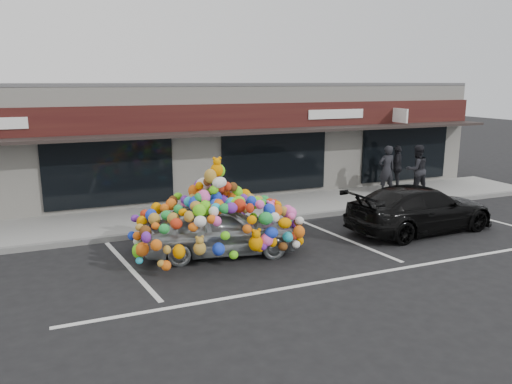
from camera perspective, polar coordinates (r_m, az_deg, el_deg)
name	(u,v)px	position (r m, az deg, el deg)	size (l,w,h in m)	color
ground	(256,254)	(13.05, 0.03, -7.05)	(90.00, 90.00, 0.00)	black
shop_building	(177,137)	(20.48, -9.05, 6.18)	(24.00, 7.20, 4.31)	silver
sidewalk	(210,214)	(16.64, -5.23, -2.50)	(26.00, 3.00, 0.15)	gray
kerb	(225,226)	(15.26, -3.55, -3.86)	(26.00, 0.18, 0.16)	slate
parking_stripe_left	(130,268)	(12.46, -14.23, -8.41)	(0.12, 4.40, 0.01)	silver
parking_stripe_mid	(345,239)	(14.46, 10.08, -5.27)	(0.12, 4.40, 0.01)	silver
parking_stripe_right	(487,219)	(17.86, 24.92, -2.83)	(0.12, 4.40, 0.01)	silver
lane_line	(373,273)	(12.09, 13.23, -9.02)	(14.00, 0.12, 0.01)	silver
toy_car	(219,223)	(12.83, -4.25, -3.50)	(2.89, 4.50, 2.47)	#A4ACAE
black_sedan	(420,209)	(15.57, 18.26, -1.82)	(4.73, 1.92, 1.37)	black
pedestrian_a	(387,170)	(19.75, 14.70, 2.50)	(0.67, 0.44, 1.85)	black
pedestrian_b	(417,170)	(19.93, 17.88, 2.45)	(0.92, 0.72, 1.89)	black
pedestrian_c	(397,167)	(20.69, 15.81, 2.74)	(0.43, 1.03, 1.75)	black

